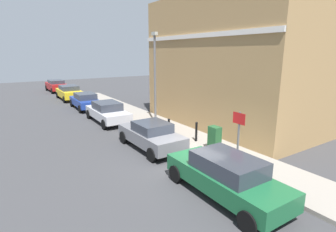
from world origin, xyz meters
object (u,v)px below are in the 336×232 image
at_px(bollard_far_kerb, 169,127).
at_px(car_blue, 85,101).
at_px(utility_cabinet, 214,139).
at_px(car_yellow, 69,92).
at_px(lamppost, 155,75).
at_px(car_red, 56,85).
at_px(car_grey, 151,135).
at_px(street_sign, 238,132).
at_px(bollard_near_cabinet, 196,131).
at_px(car_silver, 107,112).
at_px(car_green, 226,175).

bearing_deg(bollard_far_kerb, car_blue, 97.87).
bearing_deg(utility_cabinet, bollard_far_kerb, 104.07).
height_order(car_yellow, utility_cabinet, car_yellow).
distance_m(car_blue, bollard_far_kerb, 10.71).
height_order(utility_cabinet, lamppost, lamppost).
xyz_separation_m(car_blue, utility_cabinet, (2.18, -13.44, -0.03)).
height_order(car_red, lamppost, lamppost).
height_order(car_grey, car_red, car_red).
height_order(car_yellow, street_sign, street_sign).
bearing_deg(utility_cabinet, bollard_near_cabinet, 86.09).
bearing_deg(car_silver, car_yellow, 0.88).
xyz_separation_m(car_silver, bollard_near_cabinet, (2.25, -6.79, -0.02)).
relative_size(utility_cabinet, lamppost, 0.20).
bearing_deg(car_silver, car_blue, 0.79).
height_order(car_silver, car_red, car_red).
xyz_separation_m(car_red, utility_cabinet, (2.19, -25.54, -0.08)).
relative_size(car_green, lamppost, 0.78).
relative_size(car_silver, bollard_far_kerb, 4.25).
bearing_deg(utility_cabinet, car_green, -127.74).
height_order(car_green, bollard_near_cabinet, car_green).
height_order(car_yellow, bollard_near_cabinet, car_yellow).
distance_m(street_sign, lamppost, 7.96).
xyz_separation_m(bollard_near_cabinet, lamppost, (0.08, 4.30, 2.60)).
height_order(utility_cabinet, bollard_far_kerb, utility_cabinet).
relative_size(utility_cabinet, street_sign, 0.50).
xyz_separation_m(car_green, lamppost, (2.57, 8.84, 2.55)).
relative_size(car_green, car_grey, 1.10).
bearing_deg(lamppost, car_red, 96.84).
relative_size(car_green, car_yellow, 1.03).
relative_size(bollard_near_cabinet, lamppost, 0.18).
relative_size(car_silver, utility_cabinet, 3.84).
xyz_separation_m(car_green, street_sign, (1.74, 1.10, 0.91)).
bearing_deg(car_yellow, utility_cabinet, -173.08).
bearing_deg(car_red, street_sign, -178.21).
bearing_deg(bollard_far_kerb, utility_cabinet, -75.93).
relative_size(car_grey, car_yellow, 0.93).
relative_size(car_green, car_red, 1.01).
relative_size(car_grey, street_sign, 1.76).
bearing_deg(lamppost, car_yellow, 100.41).
xyz_separation_m(car_silver, car_blue, (-0.02, 5.19, -0.01)).
relative_size(street_sign, lamppost, 0.40).
xyz_separation_m(car_blue, bollard_near_cabinet, (2.28, -11.97, -0.01)).
distance_m(car_silver, street_sign, 10.38).
xyz_separation_m(car_red, bollard_far_kerb, (1.48, -22.71, -0.06)).
relative_size(car_yellow, utility_cabinet, 3.77).
relative_size(car_silver, bollard_near_cabinet, 4.25).
height_order(car_green, utility_cabinet, car_green).
bearing_deg(lamppost, car_silver, 133.19).
bearing_deg(car_green, street_sign, -57.11).
relative_size(car_blue, car_yellow, 0.95).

